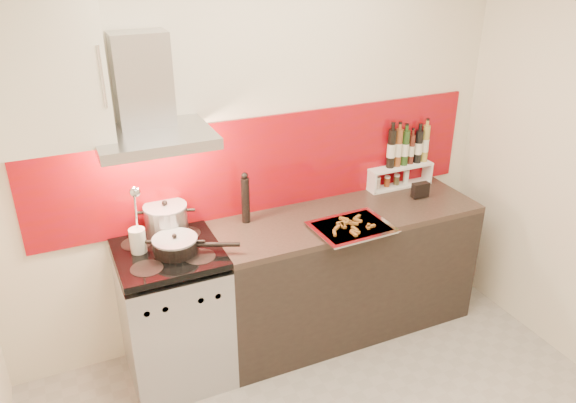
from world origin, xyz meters
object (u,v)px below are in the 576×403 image
range_stove (175,316)px  baking_tray (352,227)px  saute_pan (177,245)px  stock_pot (166,220)px  pepper_mill (245,198)px  counter (345,271)px

range_stove → baking_tray: bearing=-10.3°
saute_pan → stock_pot: bearing=89.6°
range_stove → stock_pot: stock_pot is taller
pepper_mill → saute_pan: bearing=-157.3°
counter → saute_pan: size_ratio=3.78×
pepper_mill → baking_tray: 0.69m
counter → pepper_mill: pepper_mill is taller
pepper_mill → range_stove: bearing=-162.9°
saute_pan → baking_tray: (1.06, -0.16, -0.04)m
range_stove → saute_pan: bearing=-41.5°
saute_pan → baking_tray: size_ratio=0.96×
counter → stock_pot: (-1.15, 0.20, 0.56)m
stock_pot → baking_tray: size_ratio=0.53×
counter → range_stove: bearing=-179.8°
saute_pan → baking_tray: 1.08m
counter → saute_pan: 1.26m
baking_tray → pepper_mill: bearing=146.7°
range_stove → stock_pot: bearing=76.6°
stock_pot → pepper_mill: size_ratio=0.77×
counter → baking_tray: bearing=-113.5°
stock_pot → pepper_mill: (0.50, -0.03, 0.06)m
stock_pot → pepper_mill: bearing=-3.6°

